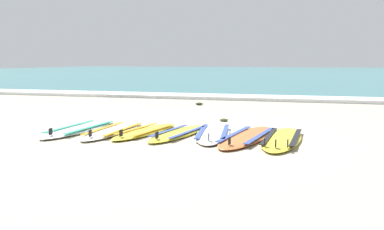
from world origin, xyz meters
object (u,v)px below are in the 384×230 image
at_px(surfboard_2, 145,131).
at_px(surfboard_4, 213,133).
at_px(surfboard_3, 179,133).
at_px(surfboard_6, 282,139).
at_px(surfboard_1, 114,131).
at_px(surfboard_5, 247,137).
at_px(surfboard_0, 80,129).

bearing_deg(surfboard_2, surfboard_4, 6.19).
distance_m(surfboard_3, surfboard_4, 0.60).
xyz_separation_m(surfboard_2, surfboard_3, (0.63, -0.03, 0.00)).
relative_size(surfboard_4, surfboard_6, 0.98).
xyz_separation_m(surfboard_1, surfboard_3, (1.22, 0.06, 0.00)).
bearing_deg(surfboard_6, surfboard_5, 176.28).
bearing_deg(surfboard_4, surfboard_6, -10.03).
xyz_separation_m(surfboard_1, surfboard_2, (0.58, 0.09, 0.00)).
relative_size(surfboard_1, surfboard_4, 0.96).
relative_size(surfboard_3, surfboard_4, 0.90).
height_order(surfboard_1, surfboard_4, same).
relative_size(surfboard_1, surfboard_2, 1.06).
bearing_deg(surfboard_0, surfboard_4, 4.66).
xyz_separation_m(surfboard_0, surfboard_1, (0.69, -0.02, 0.00)).
height_order(surfboard_2, surfboard_6, same).
xyz_separation_m(surfboard_0, surfboard_4, (2.49, 0.20, 0.00)).
bearing_deg(surfboard_2, surfboard_5, -1.36).
relative_size(surfboard_2, surfboard_3, 1.01).
bearing_deg(surfboard_5, surfboard_4, 164.40).
bearing_deg(surfboard_6, surfboard_4, 169.97).
distance_m(surfboard_0, surfboard_2, 1.28).
bearing_deg(surfboard_3, surfboard_4, 15.81).
distance_m(surfboard_2, surfboard_4, 1.22).
xyz_separation_m(surfboard_2, surfboard_6, (2.42, -0.08, 0.00)).
relative_size(surfboard_2, surfboard_6, 0.88).
height_order(surfboard_1, surfboard_5, same).
relative_size(surfboard_4, surfboard_5, 0.94).
distance_m(surfboard_0, surfboard_3, 1.91).
distance_m(surfboard_4, surfboard_6, 1.22).
bearing_deg(surfboard_6, surfboard_1, -179.80).
distance_m(surfboard_3, surfboard_6, 1.78).
relative_size(surfboard_1, surfboard_3, 1.07).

